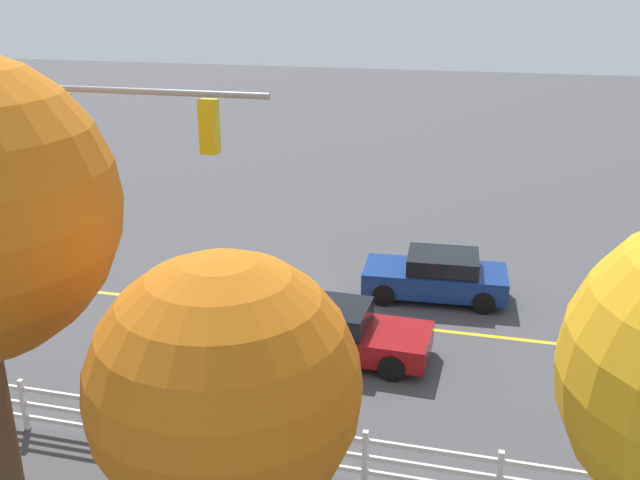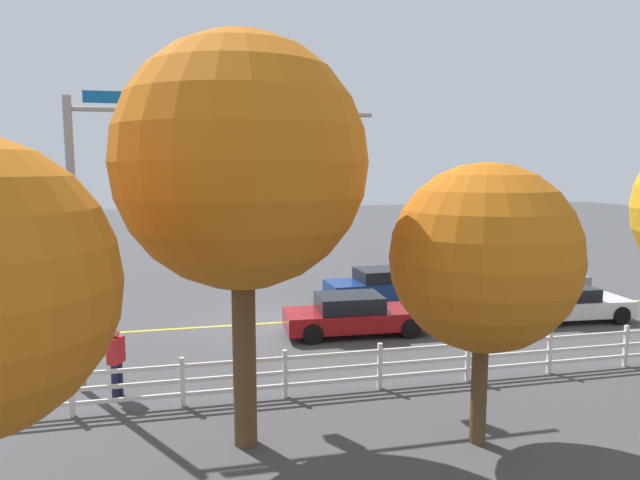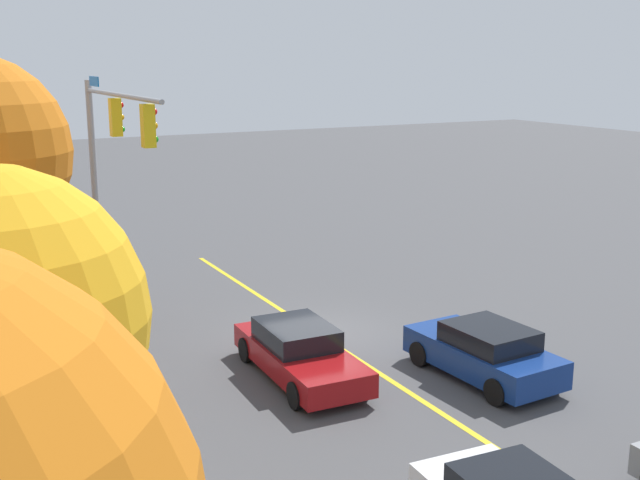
{
  "view_description": "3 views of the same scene",
  "coord_description": "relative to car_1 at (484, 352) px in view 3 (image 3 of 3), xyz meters",
  "views": [
    {
      "loc": [
        -5.95,
        16.88,
        8.66
      ],
      "look_at": [
        -2.0,
        1.1,
        2.69
      ],
      "focal_mm": 39.25,
      "sensor_mm": 36.0,
      "label": 1
    },
    {
      "loc": [
        2.58,
        19.12,
        5.41
      ],
      "look_at": [
        -1.62,
        0.7,
        2.99
      ],
      "focal_mm": 31.54,
      "sensor_mm": 36.0,
      "label": 2
    },
    {
      "loc": [
        -19.04,
        10.04,
        7.72
      ],
      "look_at": [
        -1.99,
        1.01,
        3.28
      ],
      "focal_mm": 44.6,
      "sensor_mm": 36.0,
      "label": 3
    }
  ],
  "objects": [
    {
      "name": "car_1",
      "position": [
        0.0,
        0.0,
        0.0
      ],
      "size": [
        4.19,
        2.1,
        1.37
      ],
      "rotation": [
        0.0,
        0.0,
        6.34
      ],
      "color": "navy",
      "rests_on": "ground_plane"
    },
    {
      "name": "car_3",
      "position": [
        2.18,
        3.99,
        -0.04
      ],
      "size": [
        4.73,
        2.0,
        1.31
      ],
      "rotation": [
        0.0,
        0.0,
        3.11
      ],
      "color": "maroon",
      "rests_on": "ground_plane"
    },
    {
      "name": "lane_center_stripe",
      "position": [
        0.69,
        2.12,
        -0.67
      ],
      "size": [
        28.0,
        0.16,
        0.01
      ],
      "primitive_type": "cube",
      "color": "gold",
      "rests_on": "ground_plane"
    },
    {
      "name": "ground_plane",
      "position": [
        4.69,
        2.12,
        -0.68
      ],
      "size": [
        120.0,
        120.0,
        0.0
      ],
      "primitive_type": "plane",
      "color": "#444447"
    },
    {
      "name": "signal_assembly",
      "position": [
        7.77,
        7.02,
        4.39
      ],
      "size": [
        7.46,
        0.38,
        7.2
      ],
      "color": "gray",
      "rests_on": "ground_plane"
    },
    {
      "name": "pedestrian",
      "position": [
        9.12,
        7.72,
        0.25
      ],
      "size": [
        0.4,
        0.47,
        1.69
      ],
      "rotation": [
        0.0,
        0.0,
        5.85
      ],
      "color": "#191E3F",
      "rests_on": "ground_plane"
    },
    {
      "name": "white_rail_fence",
      "position": [
        1.69,
        8.58,
        -0.07
      ],
      "size": [
        26.1,
        0.1,
        1.15
      ],
      "color": "white",
      "rests_on": "ground_plane"
    }
  ]
}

